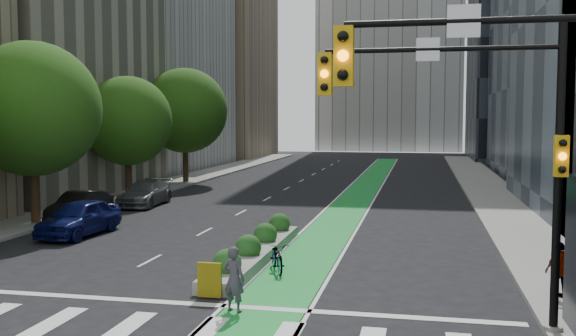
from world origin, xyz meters
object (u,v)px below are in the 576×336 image
at_px(parked_car_left_near, 79,218).
at_px(parked_car_left_mid, 80,207).
at_px(bicycle, 277,257).
at_px(parked_car_left_far, 145,193).
at_px(pedestrian_far, 560,270).
at_px(cyclist, 234,279).
at_px(median_planter, 256,249).

relative_size(parked_car_left_near, parked_car_left_mid, 1.03).
xyz_separation_m(bicycle, parked_car_left_mid, (-11.87, 8.07, 0.25)).
distance_m(parked_car_left_near, parked_car_left_far, 9.70).
bearing_deg(parked_car_left_mid, pedestrian_far, -29.73).
relative_size(bicycle, parked_car_left_far, 0.39).
height_order(parked_car_left_near, parked_car_left_mid, parked_car_left_near).
relative_size(bicycle, cyclist, 1.08).
bearing_deg(parked_car_left_mid, parked_car_left_far, 80.14).
relative_size(median_planter, parked_car_left_near, 2.19).
xyz_separation_m(cyclist, parked_car_left_far, (-11.05, 18.84, -0.16)).
relative_size(bicycle, parked_car_left_near, 0.41).
bearing_deg(pedestrian_far, cyclist, -7.02).
height_order(median_planter, parked_car_left_far, parked_car_left_far).
xyz_separation_m(cyclist, pedestrian_far, (8.67, 2.62, 0.05)).
relative_size(bicycle, parked_car_left_mid, 0.42).
bearing_deg(parked_car_left_far, median_planter, -54.45).
distance_m(parked_car_left_far, pedestrian_far, 25.53).
xyz_separation_m(cyclist, parked_car_left_near, (-9.79, 9.22, -0.09)).
relative_size(cyclist, parked_car_left_near, 0.38).
relative_size(median_planter, parked_car_left_far, 2.06).
distance_m(cyclist, pedestrian_far, 9.06).
bearing_deg(parked_car_left_mid, parked_car_left_near, -64.23).
bearing_deg(parked_car_left_near, pedestrian_far, -16.44).
distance_m(bicycle, cyclist, 4.65).
bearing_deg(cyclist, pedestrian_far, -143.59).
xyz_separation_m(median_planter, pedestrian_far, (9.70, -3.66, 0.57)).
distance_m(median_planter, parked_car_left_mid, 12.49).
height_order(bicycle, parked_car_left_mid, parked_car_left_mid).
bearing_deg(bicycle, pedestrian_far, -35.44).
xyz_separation_m(parked_car_left_mid, pedestrian_far, (20.40, -10.08, 0.19)).
bearing_deg(cyclist, median_planter, -61.04).
bearing_deg(cyclist, parked_car_left_near, -23.71).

